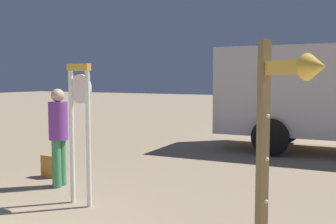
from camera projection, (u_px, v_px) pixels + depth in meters
name	position (u px, v px, depth m)	size (l,w,h in m)	color
standing_clock	(80.00, 118.00, 5.88)	(0.45, 0.15, 2.08)	white
arrow_sign	(281.00, 114.00, 3.99)	(0.82, 0.69, 2.28)	olive
person_near_clock	(58.00, 132.00, 6.91)	(0.32, 0.32, 1.69)	#3F8758
backpack	(50.00, 166.00, 7.63)	(0.33, 0.19, 0.42)	orange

